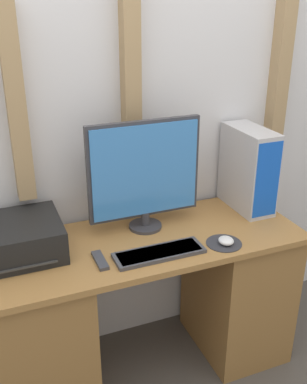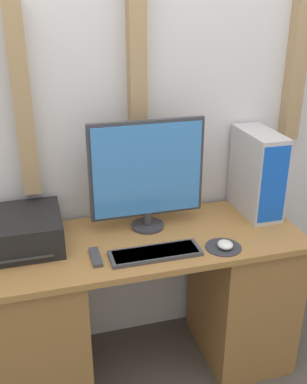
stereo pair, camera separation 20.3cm
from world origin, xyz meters
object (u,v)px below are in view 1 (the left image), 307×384
object	(u,v)px
monitor	(145,173)
keyboard	(159,253)
printer	(22,238)
computer_tower	(248,169)
remote_control	(100,260)
mouse	(226,241)

from	to	relation	value
monitor	keyboard	distance (m)	0.39
keyboard	printer	world-z (taller)	printer
monitor	computer_tower	xyz separation A→B (m)	(0.59, 0.02, -0.07)
monitor	printer	distance (m)	0.63
printer	remote_control	world-z (taller)	printer
monitor	remote_control	bearing A→B (deg)	-142.75
computer_tower	printer	xyz separation A→B (m)	(-1.18, -0.04, -0.14)
monitor	remote_control	distance (m)	0.46
monitor	keyboard	bearing A→B (deg)	-97.57
keyboard	computer_tower	xyz separation A→B (m)	(0.62, 0.28, 0.21)
keyboard	mouse	bearing A→B (deg)	-5.81
computer_tower	printer	world-z (taller)	computer_tower
mouse	computer_tower	distance (m)	0.48
monitor	remote_control	xyz separation A→B (m)	(-0.29, -0.22, -0.28)
keyboard	computer_tower	bearing A→B (deg)	24.31
keyboard	mouse	xyz separation A→B (m)	(0.32, -0.03, 0.01)
keyboard	computer_tower	size ratio (longest dim) A/B	0.93
computer_tower	monitor	bearing A→B (deg)	-178.35
keyboard	printer	distance (m)	0.61
monitor	keyboard	world-z (taller)	monitor
keyboard	remote_control	size ratio (longest dim) A/B	2.74
printer	keyboard	bearing A→B (deg)	-23.86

